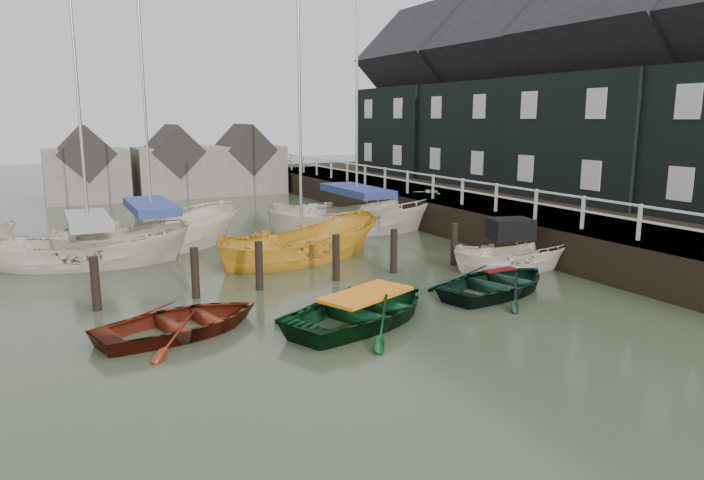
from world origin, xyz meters
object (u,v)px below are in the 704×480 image
rowboat_dkgreen (499,292)px  sailboat_c (302,259)px  rowboat_red (184,333)px  sailboat_d (357,230)px  motorboat (513,267)px  sailboat_a (92,263)px  rowboat_green (366,322)px  sailboat_b (154,249)px

rowboat_dkgreen → sailboat_c: sailboat_c is taller
rowboat_dkgreen → rowboat_red: bearing=69.9°
sailboat_c → sailboat_d: (4.14, 3.92, 0.05)m
rowboat_dkgreen → motorboat: size_ratio=0.96×
rowboat_red → sailboat_a: (-1.29, 8.21, 0.06)m
motorboat → rowboat_dkgreen: bearing=146.8°
sailboat_a → sailboat_c: (6.57, -2.39, -0.05)m
rowboat_red → motorboat: 10.79m
rowboat_dkgreen → sailboat_d: size_ratio=0.35×
rowboat_red → sailboat_d: sailboat_d is taller
rowboat_dkgreen → motorboat: (2.12, 1.88, 0.11)m
rowboat_dkgreen → sailboat_a: sailboat_a is taller
rowboat_red → sailboat_d: size_ratio=0.34×
rowboat_green → motorboat: motorboat is taller
rowboat_dkgreen → sailboat_b: (-7.68, 10.06, 0.06)m
sailboat_b → sailboat_c: 5.69m
rowboat_red → sailboat_a: 8.31m
rowboat_dkgreen → sailboat_c: 7.20m
rowboat_green → sailboat_c: sailboat_c is taller
rowboat_dkgreen → rowboat_green: bearing=81.2°
sailboat_d → rowboat_dkgreen: bearing=-174.1°
rowboat_green → sailboat_b: sailboat_b is taller
motorboat → sailboat_a: (-12.00, 6.91, -0.04)m
rowboat_green → sailboat_b: (-3.16, 10.65, 0.06)m
rowboat_red → motorboat: size_ratio=0.91×
sailboat_a → sailboat_d: (10.71, 1.53, -0.00)m
sailboat_a → sailboat_c: sailboat_a is taller
sailboat_b → rowboat_green: bearing=178.0°
rowboat_red → sailboat_c: size_ratio=0.39×
motorboat → sailboat_b: sailboat_b is taller
motorboat → sailboat_a: bearing=75.3°
sailboat_b → sailboat_d: size_ratio=1.03×
sailboat_d → sailboat_a: bearing=108.6°
rowboat_green → sailboat_b: 11.11m
rowboat_red → sailboat_c: 7.86m
rowboat_red → sailboat_c: bearing=-56.9°
rowboat_green → sailboat_d: size_ratio=0.39×
rowboat_dkgreen → motorboat: 2.83m
rowboat_red → rowboat_green: 4.24m
rowboat_green → sailboat_b: size_ratio=0.38×
rowboat_red → sailboat_b: bearing=-20.2°
sailboat_c → sailboat_d: 5.70m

